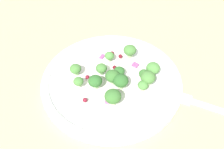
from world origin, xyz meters
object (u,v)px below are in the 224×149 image
at_px(fork, 216,109).
at_px(broccoli_floret_2, 78,82).
at_px(broccoli_floret_0, 144,74).
at_px(plate, 112,81).
at_px(broccoli_floret_1, 121,81).

bearing_deg(fork, broccoli_floret_2, 120.83).
relative_size(broccoli_floret_0, broccoli_floret_2, 1.07).
bearing_deg(plate, fork, -68.23).
bearing_deg(broccoli_floret_2, broccoli_floret_0, -39.44).
xyz_separation_m(broccoli_floret_1, fork, (0.08, -0.16, -0.03)).
height_order(plate, broccoli_floret_1, broccoli_floret_1).
xyz_separation_m(plate, broccoli_floret_0, (0.04, -0.05, 0.02)).
xyz_separation_m(broccoli_floret_0, broccoli_floret_1, (-0.05, 0.02, 0.01)).
distance_m(plate, broccoli_floret_1, 0.04).
distance_m(broccoli_floret_1, fork, 0.18).
xyz_separation_m(plate, broccoli_floret_2, (-0.06, 0.03, 0.02)).
distance_m(broccoli_floret_1, broccoli_floret_2, 0.08).
bearing_deg(broccoli_floret_1, broccoli_floret_0, -21.73).
bearing_deg(broccoli_floret_1, fork, -62.77).
relative_size(broccoli_floret_1, fork, 0.16).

